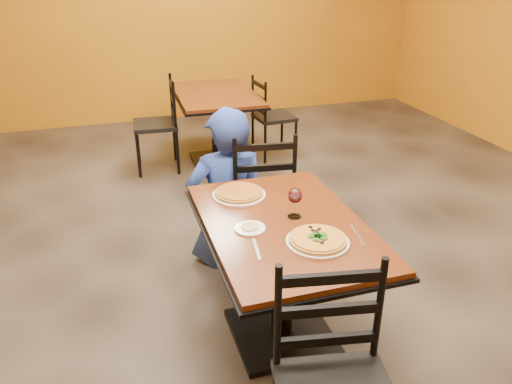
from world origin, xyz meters
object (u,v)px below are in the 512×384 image
object	(u,v)px
plate_main	(318,242)
table_main	(283,254)
table_second	(216,111)
diner	(227,186)
plate_far	(239,195)
chair_second_right	(274,117)
chair_second_left	(155,125)
chair_main_far	(260,192)
pizza_far	(239,192)
pizza_main	(318,239)
wine_glass	(295,202)
side_plate	(250,228)

from	to	relation	value
plate_main	table_main	bearing A→B (deg)	109.78
table_second	plate_main	bearing A→B (deg)	-93.75
table_main	diner	size ratio (longest dim) A/B	1.09
diner	plate_far	distance (m)	0.57
chair_second_right	plate_main	bearing A→B (deg)	160.08
chair_second_left	chair_second_right	size ratio (longest dim) A/B	1.08
chair_second_right	plate_far	world-z (taller)	chair_second_right
chair_main_far	pizza_far	world-z (taller)	chair_main_far
pizza_main	plate_far	size ratio (longest dim) A/B	0.92
plate_far	wine_glass	size ratio (longest dim) A/B	1.72
table_second	side_plate	bearing A→B (deg)	-99.67
diner	wine_glass	world-z (taller)	diner
chair_main_far	wine_glass	xyz separation A→B (m)	(-0.09, -0.89, 0.36)
plate_far	wine_glass	xyz separation A→B (m)	(0.21, -0.34, 0.08)
pizza_far	chair_second_right	bearing A→B (deg)	66.15
chair_main_far	plate_main	world-z (taller)	chair_main_far
diner	pizza_far	distance (m)	0.58
chair_second_right	pizza_far	size ratio (longest dim) A/B	3.10
table_main	chair_main_far	world-z (taller)	chair_main_far
plate_far	chair_second_left	bearing A→B (deg)	95.09
chair_main_far	diner	xyz separation A→B (m)	(-0.24, -0.01, 0.08)
table_main	wine_glass	world-z (taller)	wine_glass
pizza_far	side_plate	distance (m)	0.40
diner	plate_main	distance (m)	1.18
plate_far	pizza_far	bearing A→B (deg)	-90.00
pizza_far	plate_far	bearing A→B (deg)	90.00
chair_second_left	plate_far	xyz separation A→B (m)	(0.21, -2.38, 0.29)
chair_main_far	plate_far	size ratio (longest dim) A/B	3.12
table_main	chair_second_left	xyz separation A→B (m)	(-0.35, 2.76, -0.09)
table_second	side_plate	distance (m)	2.82
chair_main_far	chair_second_right	distance (m)	1.98
chair_second_left	pizza_main	bearing A→B (deg)	12.63
table_main	diner	bearing A→B (deg)	94.75
chair_main_far	side_plate	world-z (taller)	chair_main_far
pizza_main	pizza_far	world-z (taller)	same
table_main	table_second	bearing A→B (deg)	84.17
diner	plate_main	size ratio (longest dim) A/B	3.65
chair_second_right	plate_main	distance (m)	3.13
table_second	pizza_main	xyz separation A→B (m)	(-0.20, -3.00, 0.22)
chair_second_left	wine_glass	size ratio (longest dim) A/B	5.21
chair_second_left	table_main	bearing A→B (deg)	11.59
chair_second_right	pizza_far	bearing A→B (deg)	151.66
chair_main_far	side_plate	bearing A→B (deg)	77.55
diner	side_plate	distance (m)	0.96
chair_second_left	diner	distance (m)	1.87
plate_far	pizza_main	bearing A→B (deg)	-70.34
table_second	pizza_far	size ratio (longest dim) A/B	4.35
chair_second_right	plate_far	xyz separation A→B (m)	(-1.05, -2.38, 0.32)
side_plate	chair_main_far	bearing A→B (deg)	69.27
pizza_far	wine_glass	size ratio (longest dim) A/B	1.56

